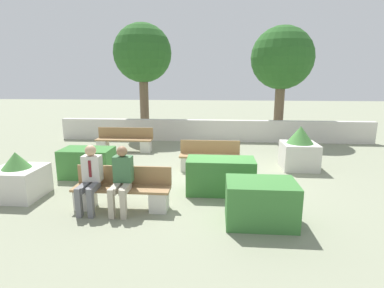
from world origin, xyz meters
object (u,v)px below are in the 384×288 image
Objects in this scene: bench_front at (122,193)px; tree_center_left at (282,59)px; bench_left_side at (124,142)px; person_seated_woman at (122,176)px; tree_leftmost at (143,54)px; bench_right_side at (210,159)px; planter_corner_left at (18,179)px; planter_corner_right at (299,150)px; person_seated_man at (90,175)px.

bench_front is 0.41× the size of tree_center_left.
bench_left_side is 1.56× the size of person_seated_woman.
tree_leftmost is (-0.02, 3.42, 3.43)m from bench_left_side.
planter_corner_left is (-4.35, -2.41, 0.10)m from bench_right_side.
bench_right_side is 0.36× the size of tree_center_left.
bench_left_side is 6.21m from planter_corner_right.
bench_right_side is 7.04m from tree_center_left.
tree_leftmost is at bearing 100.10° from bench_front.
bench_right_side is 3.83m from person_seated_man.
bench_right_side is 1.67× the size of planter_corner_left.
person_seated_man is at bearing -167.03° from bench_front.
person_seated_man reaches higher than bench_left_side.
bench_right_side is 1.37× the size of planter_corner_right.
planter_corner_left is at bearing -97.66° from tree_leftmost.
person_seated_man reaches higher than bench_front.
bench_left_side is at bearing -152.29° from tree_center_left.
bench_left_side and bench_right_side have the same top height.
planter_corner_right reaches higher than bench_left_side.
planter_corner_left reaches higher than bench_right_side.
planter_corner_right is at bearing 35.87° from bench_front.
planter_corner_right is at bearing 7.13° from bench_right_side.
bench_left_side is 1.62× the size of planter_corner_right.
bench_right_side is (1.78, 2.83, -0.01)m from bench_front.
planter_corner_left is (-1.96, 0.55, -0.33)m from person_seated_man.
bench_front is 5.52m from planter_corner_right.
person_seated_man is (-0.61, -0.14, 0.42)m from bench_front.
bench_front is 1.49× the size of person_seated_man.
bench_right_side is at bearing 51.19° from person_seated_man.
bench_right_side is 1.31× the size of person_seated_man.
tree_center_left is (3.06, 5.47, 3.19)m from bench_right_side.
tree_center_left reaches higher than person_seated_man.
bench_front is at bearing -79.90° from tree_leftmost.
bench_right_side is at bearing 59.81° from person_seated_woman.
bench_left_side is 5.21m from person_seated_man.
person_seated_man is 6.10m from planter_corner_right.
person_seated_man is at bearing 179.81° from person_seated_woman.
person_seated_woman reaches higher than planter_corner_right.
person_seated_man is at bearing -122.81° from tree_center_left.
planter_corner_right reaches higher than bench_right_side.
bench_front is 3.34m from bench_right_side.
tree_center_left reaches higher than planter_corner_right.
person_seated_man is 1.05× the size of planter_corner_right.
bench_left_side is (-1.48, 4.98, 0.00)m from bench_front.
tree_leftmost is at bearing 89.03° from bench_left_side.
planter_corner_left is 8.73m from tree_leftmost.
person_seated_woman is at bearing -119.53° from tree_center_left.
bench_front is 10.12m from tree_center_left.
planter_corner_right is (5.95, -1.75, 0.23)m from bench_left_side.
planter_corner_left is at bearing -104.70° from bench_left_side.
planter_corner_left reaches higher than bench_front.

